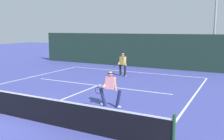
% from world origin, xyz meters
% --- Properties ---
extents(ground_plane, '(80.00, 80.00, 0.00)m').
position_xyz_m(ground_plane, '(0.00, 0.00, 0.00)').
color(ground_plane, '#41479B').
extents(court_line_baseline_far, '(11.03, 0.10, 0.01)m').
position_xyz_m(court_line_baseline_far, '(0.00, 11.47, 0.00)').
color(court_line_baseline_far, white).
rests_on(court_line_baseline_far, ground_plane).
extents(court_line_service, '(8.99, 0.10, 0.01)m').
position_xyz_m(court_line_service, '(0.00, 6.08, 0.00)').
color(court_line_service, white).
rests_on(court_line_service, ground_plane).
extents(court_line_centre, '(0.10, 6.40, 0.01)m').
position_xyz_m(court_line_centre, '(0.00, 3.20, 0.00)').
color(court_line_centre, white).
rests_on(court_line_centre, ground_plane).
extents(tennis_net, '(12.08, 0.09, 1.09)m').
position_xyz_m(tennis_net, '(0.00, 0.00, 0.50)').
color(tennis_net, '#1E4723').
rests_on(tennis_net, ground_plane).
extents(player_near, '(1.06, 0.88, 1.56)m').
position_xyz_m(player_near, '(2.56, 2.82, 0.85)').
color(player_near, '#1E234C').
rests_on(player_near, ground_plane).
extents(player_far, '(0.94, 0.84, 1.65)m').
position_xyz_m(player_far, '(0.04, 9.48, 0.91)').
color(player_far, black).
rests_on(player_far, ground_plane).
extents(back_fence_windscreen, '(21.52, 0.12, 2.94)m').
position_xyz_m(back_fence_windscreen, '(0.00, 14.08, 1.47)').
color(back_fence_windscreen, '#1D3228').
rests_on(back_fence_windscreen, ground_plane).
extents(light_pole, '(0.55, 0.44, 6.59)m').
position_xyz_m(light_pole, '(5.40, 15.79, 4.11)').
color(light_pole, '#9EA39E').
rests_on(light_pole, ground_plane).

